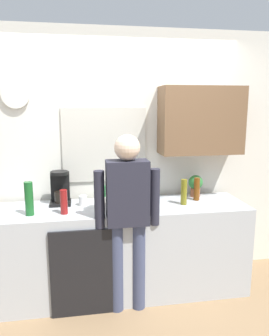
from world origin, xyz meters
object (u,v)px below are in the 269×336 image
Objects in this scene: coffee_maker at (60,189)px; bottle_red_vinegar at (64,202)px; bottle_amber_beer at (197,189)px; bottle_green_wine at (29,199)px; cup_blue_mug at (156,194)px; dish_soap at (107,193)px; potted_plant at (196,184)px; mixing_bowl at (111,204)px; cup_white_mug at (83,201)px; bottle_olive_oil at (184,192)px; person_at_sink at (127,210)px.

coffee_maker is 0.32m from bottle_red_vinegar.
coffee_maker is at bearing 98.58° from bottle_red_vinegar.
bottle_amber_beer is at bearing 9.19° from bottle_red_vinegar.
coffee_maker is at bearing 175.50° from bottle_amber_beer.
bottle_green_wine is 1.36× the size of bottle_red_vinegar.
bottle_green_wine is at bearing -173.11° from bottle_amber_beer.
cup_blue_mug is (0.91, 0.33, -0.06)m from bottle_red_vinegar.
dish_soap is at bearing 25.95° from bottle_green_wine.
potted_plant reaches higher than dish_soap.
potted_plant is at bearing 1.36° from cup_blue_mug.
mixing_bowl is at bearing -24.11° from coffee_maker.
coffee_maker is 1.83× the size of dish_soap.
cup_blue_mug is at bearing 0.58° from coffee_maker.
bottle_green_wine reaches higher than mixing_bowl.
cup_white_mug is at bearing -150.36° from dish_soap.
cup_blue_mug is at bearing 19.79° from bottle_red_vinegar.
bottle_red_vinegar is at bearing -138.71° from dish_soap.
bottle_olive_oil is at bearing -10.86° from coffee_maker.
cup_blue_mug is 0.62m from person_at_sink.
coffee_maker is 1.50× the size of bottle_red_vinegar.
potted_plant is at bearing 14.14° from bottle_red_vinegar.
bottle_green_wine is 3.16× the size of cup_white_mug.
mixing_bowl is (0.43, 0.10, -0.07)m from bottle_red_vinegar.
bottle_green_wine is at bearing -173.23° from mixing_bowl.
bottle_amber_beer is at bearing 6.99° from mixing_bowl.
bottle_green_wine is 3.00× the size of cup_blue_mug.
bottle_green_wine reaches higher than cup_white_mug.
bottle_amber_beer is (1.36, -0.11, -0.03)m from coffee_maker.
person_at_sink reaches higher than cup_blue_mug.
coffee_maker reaches higher than dish_soap.
potted_plant is (0.43, 0.01, 0.08)m from cup_blue_mug.
coffee_maker is 0.77m from person_at_sink.
potted_plant is (0.91, 0.23, 0.09)m from mixing_bowl.
potted_plant is at bearing 14.42° from mixing_bowl.
person_at_sink reaches higher than bottle_amber_beer.
cup_white_mug reaches higher than mixing_bowl.
dish_soap reaches higher than cup_white_mug.
person_at_sink reaches higher than bottle_green_wine.
coffee_maker is 3.47× the size of cup_white_mug.
person_at_sink is at bearing -17.26° from bottle_red_vinegar.
bottle_olive_oil is 2.63× the size of cup_white_mug.
potted_plant is 0.93m from dish_soap.
bottle_red_vinegar reaches higher than cup_white_mug.
cup_white_mug is (0.47, 0.21, -0.10)m from bottle_green_wine.
dish_soap is at bearing 178.46° from potted_plant.
cup_blue_mug is (-0.22, 0.24, -0.08)m from bottle_olive_oil.
cup_white_mug is at bearing 125.36° from person_at_sink.
potted_plant is at bearing 5.57° from cup_white_mug.
dish_soap reaches higher than cup_blue_mug.
bottle_green_wine is at bearing -177.04° from bottle_olive_oil.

